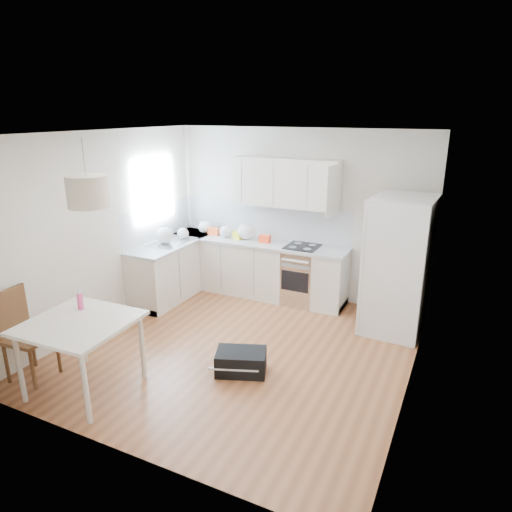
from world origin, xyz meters
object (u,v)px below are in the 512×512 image
Objects in this scene: gym_bag at (241,362)px; dining_table at (80,329)px; refrigerator at (400,265)px; dining_chair at (29,336)px.

dining_table is at bearing -163.75° from gym_bag.
refrigerator is 1.78× the size of dining_chair.
refrigerator is 3.24× the size of gym_bag.
dining_table is at bearing 1.46° from dining_chair.
gym_bag is (1.37, 1.04, -0.60)m from dining_table.
dining_chair is (-0.72, -0.08, -0.20)m from dining_table.
dining_chair is 2.41m from gym_bag.
refrigerator is 4.10m from dining_table.
refrigerator reaches higher than gym_bag.
dining_chair is at bearing -175.50° from dining_table.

